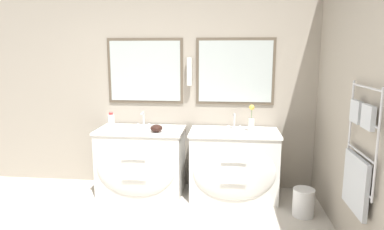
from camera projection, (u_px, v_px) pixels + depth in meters
name	position (u px, v px, depth m)	size (l,w,h in m)	color
wall_back	(168.00, 85.00, 4.34)	(5.28, 0.15, 2.60)	#9E9384
wall_right	(358.00, 103.00, 2.91)	(0.13, 4.36, 2.60)	#9E9384
vanity_left	(141.00, 161.00, 4.16)	(1.04, 0.64, 0.80)	silver
vanity_right	(234.00, 165.00, 4.04)	(1.04, 0.64, 0.80)	silver
faucet_left	(143.00, 119.00, 4.25)	(0.17, 0.12, 0.19)	silver
faucet_right	(234.00, 121.00, 4.13)	(0.17, 0.12, 0.19)	silver
toiletry_bottle	(111.00, 122.00, 4.05)	(0.08, 0.08, 0.21)	silver
amenity_bowl	(156.00, 128.00, 3.96)	(0.14, 0.14, 0.09)	black
flower_vase	(251.00, 121.00, 3.98)	(0.07, 0.07, 0.31)	silver
soap_dish	(221.00, 133.00, 3.85)	(0.10, 0.07, 0.04)	white
waste_bin	(303.00, 202.00, 3.62)	(0.23, 0.23, 0.30)	silver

